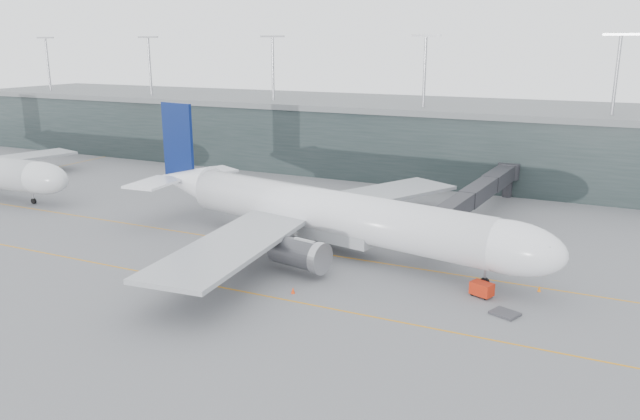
% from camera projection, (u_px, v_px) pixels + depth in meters
% --- Properties ---
extents(ground, '(320.00, 320.00, 0.00)m').
position_uv_depth(ground, '(292.00, 239.00, 90.98)').
color(ground, '#58585D').
rests_on(ground, ground).
extents(taxiline_a, '(160.00, 0.25, 0.02)m').
position_uv_depth(taxiline_a, '(278.00, 247.00, 87.49)').
color(taxiline_a, orange).
rests_on(taxiline_a, ground).
extents(taxiline_b, '(160.00, 0.25, 0.02)m').
position_uv_depth(taxiline_b, '(212.00, 285.00, 73.54)').
color(taxiline_b, orange).
rests_on(taxiline_b, ground).
extents(taxiline_lead_main, '(0.25, 60.00, 0.02)m').
position_uv_depth(taxiline_lead_main, '(372.00, 211.00, 106.34)').
color(taxiline_lead_main, orange).
rests_on(taxiline_lead_main, ground).
extents(taxiline_lead_adj, '(0.25, 60.00, 0.02)m').
position_uv_depth(taxiline_lead_adj, '(38.00, 171.00, 139.62)').
color(taxiline_lead_adj, orange).
rests_on(taxiline_lead_adj, ground).
extents(terminal, '(240.00, 36.00, 29.00)m').
position_uv_depth(terminal, '(413.00, 136.00, 139.59)').
color(terminal, '#1E2A29').
rests_on(terminal, ground).
extents(main_aircraft, '(65.84, 61.01, 18.55)m').
position_uv_depth(main_aircraft, '(328.00, 213.00, 85.02)').
color(main_aircraft, white).
rests_on(main_aircraft, ground).
extents(jet_bridge, '(6.52, 44.20, 6.38)m').
position_uv_depth(jet_bridge, '(479.00, 190.00, 100.61)').
color(jet_bridge, '#28282D').
rests_on(jet_bridge, ground).
extents(gse_cart, '(2.82, 2.32, 1.65)m').
position_uv_depth(gse_cart, '(482.00, 289.00, 70.13)').
color(gse_cart, '#B0220C').
rests_on(gse_cart, ground).
extents(baggage_dolly, '(3.34, 3.03, 0.27)m').
position_uv_depth(baggage_dolly, '(505.00, 313.00, 65.56)').
color(baggage_dolly, '#37363B').
rests_on(baggage_dolly, ground).
extents(uld_a, '(2.31, 1.87, 2.06)m').
position_uv_depth(uld_a, '(292.00, 210.00, 102.73)').
color(uld_a, '#38393D').
rests_on(uld_a, ground).
extents(uld_b, '(2.81, 2.58, 2.06)m').
position_uv_depth(uld_b, '(311.00, 210.00, 103.01)').
color(uld_b, '#38393D').
rests_on(uld_b, ground).
extents(uld_c, '(2.44, 2.16, 1.87)m').
position_uv_depth(uld_c, '(333.00, 215.00, 100.07)').
color(uld_c, '#38393D').
rests_on(uld_c, ground).
extents(cone_nose, '(0.43, 0.43, 0.69)m').
position_uv_depth(cone_nose, '(539.00, 289.00, 71.69)').
color(cone_nose, orange).
rests_on(cone_nose, ground).
extents(cone_wing_stbd, '(0.48, 0.48, 0.76)m').
position_uv_depth(cone_wing_stbd, '(293.00, 290.00, 71.13)').
color(cone_wing_stbd, '#EA390D').
rests_on(cone_wing_stbd, ground).
extents(cone_wing_port, '(0.48, 0.48, 0.76)m').
position_uv_depth(cone_wing_port, '(372.00, 225.00, 96.61)').
color(cone_wing_port, '#E7530C').
rests_on(cone_wing_port, ground).
extents(cone_tail, '(0.45, 0.45, 0.72)m').
position_uv_depth(cone_tail, '(192.00, 250.00, 85.13)').
color(cone_tail, '#EF580D').
rests_on(cone_tail, ground).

